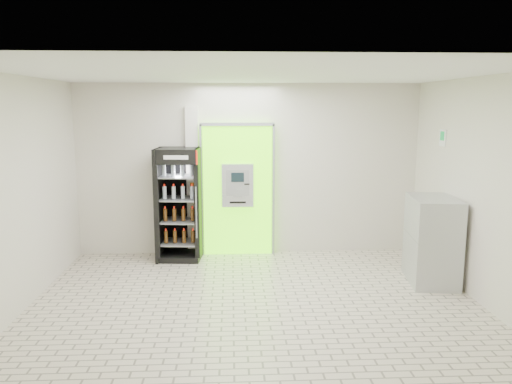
{
  "coord_description": "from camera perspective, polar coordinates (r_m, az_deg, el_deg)",
  "views": [
    {
      "loc": [
        -0.3,
        -6.23,
        2.61
      ],
      "look_at": [
        0.06,
        1.2,
        1.32
      ],
      "focal_mm": 35.0,
      "sensor_mm": 36.0,
      "label": 1
    }
  ],
  "objects": [
    {
      "name": "steel_cabinet",
      "position": [
        7.89,
        19.49,
        -5.21
      ],
      "size": [
        0.77,
        1.04,
        1.29
      ],
      "rotation": [
        0.0,
        0.0,
        -0.13
      ],
      "color": "#AAADB2",
      "rests_on": "ground"
    },
    {
      "name": "beverage_cooler",
      "position": [
        8.62,
        -8.75,
        -1.61
      ],
      "size": [
        0.78,
        0.72,
        1.92
      ],
      "rotation": [
        0.0,
        0.0,
        -0.09
      ],
      "color": "black",
      "rests_on": "ground"
    },
    {
      "name": "room_shell",
      "position": [
        6.28,
        -0.05,
        2.78
      ],
      "size": [
        6.0,
        6.0,
        6.0
      ],
      "color": "beige",
      "rests_on": "ground"
    },
    {
      "name": "ground",
      "position": [
        6.76,
        -0.05,
        -12.9
      ],
      "size": [
        6.0,
        6.0,
        0.0
      ],
      "primitive_type": "plane",
      "color": "#C1B5A0",
      "rests_on": "ground"
    },
    {
      "name": "pillar",
      "position": [
        8.8,
        -7.21,
        1.18
      ],
      "size": [
        0.22,
        0.11,
        2.6
      ],
      "color": "silver",
      "rests_on": "ground"
    },
    {
      "name": "exit_sign",
      "position": [
        8.32,
        20.57,
        5.83
      ],
      "size": [
        0.02,
        0.22,
        0.26
      ],
      "color": "white",
      "rests_on": "room_shell"
    },
    {
      "name": "atm_assembly",
      "position": [
        8.76,
        -2.12,
        0.36
      ],
      "size": [
        1.3,
        0.24,
        2.33
      ],
      "color": "#5EE609",
      "rests_on": "ground"
    }
  ]
}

